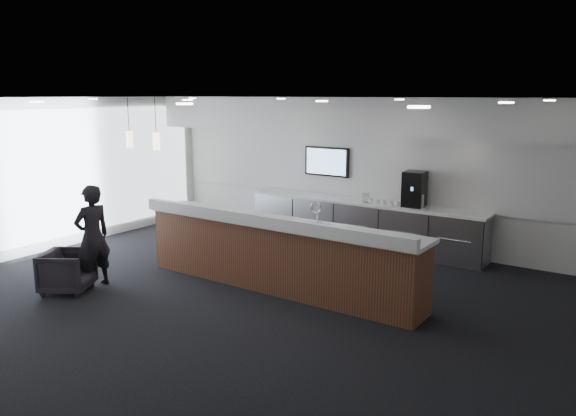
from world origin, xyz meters
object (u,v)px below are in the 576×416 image
Objects in this scene: service_counter at (278,254)px; coffee_machine at (415,189)px; armchair at (68,271)px; lounge_guest at (93,236)px.

coffee_machine is at bearing 71.98° from service_counter.
service_counter reaches higher than armchair.
coffee_machine reaches higher than armchair.
coffee_machine is 6.31m from armchair.
service_counter is 3.31m from armchair.
lounge_guest is (0.14, 0.40, 0.50)m from armchair.
lounge_guest is at bearing -50.76° from armchair.
coffee_machine reaches higher than service_counter.
service_counter is at bearing -84.50° from armchair.
coffee_machine is 5.85m from lounge_guest.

